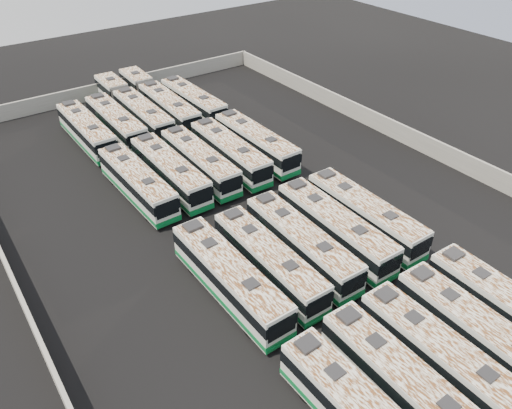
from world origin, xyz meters
name	(u,v)px	position (x,y,z in m)	size (l,w,h in m)	color
ground	(264,213)	(0.00, 0.00, 0.00)	(140.00, 140.00, 0.00)	black
perimeter_wall	(264,203)	(0.00, 0.00, 1.10)	(45.20, 73.20, 2.20)	gray
bus_front_left	(406,387)	(-5.14, -21.74, 1.81)	(2.75, 12.58, 3.54)	silver
bus_front_center	(444,360)	(-1.59, -21.80, 1.80)	(2.70, 12.52, 3.53)	silver
bus_front_right	(479,335)	(2.03, -21.88, 1.81)	(2.96, 12.62, 3.54)	silver
bus_front_far_right	(509,311)	(5.75, -21.81, 1.80)	(2.94, 12.55, 3.52)	silver
bus_midfront_far_left	(230,278)	(-8.71, -7.52, 1.87)	(2.84, 12.99, 3.66)	silver
bus_midfront_left	(269,261)	(-5.05, -7.61, 1.79)	(2.77, 12.46, 3.51)	silver
bus_midfront_center	(302,243)	(-1.52, -7.45, 1.83)	(2.99, 12.73, 3.57)	silver
bus_midfront_right	(335,228)	(2.15, -7.51, 1.87)	(2.98, 12.99, 3.65)	silver
bus_midfront_far_right	(365,214)	(5.75, -7.57, 1.84)	(2.77, 12.78, 3.60)	silver
bus_midback_far_left	(137,182)	(-8.71, 9.36, 1.82)	(2.98, 12.67, 3.55)	silver
bus_midback_left	(170,171)	(-5.09, 9.39, 1.85)	(2.74, 12.84, 3.62)	silver
bus_midback_center	(200,162)	(-1.57, 9.39, 1.82)	(2.79, 12.66, 3.56)	silver
bus_midback_right	(230,152)	(2.10, 9.19, 1.83)	(2.96, 12.78, 3.59)	silver
bus_midback_far_right	(256,143)	(5.75, 9.42, 1.85)	(2.85, 12.86, 3.62)	silver
bus_back_far_left	(87,131)	(-8.80, 23.46, 1.83)	(2.80, 12.71, 3.58)	silver
bus_back_left	(116,123)	(-5.15, 23.44, 1.86)	(2.76, 12.92, 3.64)	silver
bus_back_center	(132,106)	(-1.49, 26.92, 1.83)	(2.88, 19.74, 3.58)	silver
bus_back_right	(158,100)	(2.15, 26.92, 1.85)	(3.18, 19.99, 3.62)	silver
bus_back_far_right	(193,102)	(5.69, 23.63, 1.83)	(2.96, 12.74, 3.58)	silver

